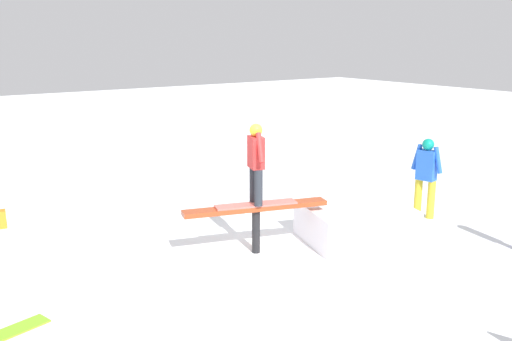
% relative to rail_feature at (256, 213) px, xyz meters
% --- Properties ---
extents(ground_plane, '(60.00, 60.00, 0.00)m').
position_rel_rail_feature_xyz_m(ground_plane, '(0.00, 0.00, -0.71)').
color(ground_plane, white).
extents(rail_feature, '(2.47, 0.98, 0.84)m').
position_rel_rail_feature_xyz_m(rail_feature, '(0.00, 0.00, 0.00)').
color(rail_feature, black).
rests_on(rail_feature, ground).
extents(snow_kicker_ramp, '(2.15, 1.95, 0.65)m').
position_rel_rail_feature_xyz_m(snow_kicker_ramp, '(-1.81, 0.54, -0.39)').
color(snow_kicker_ramp, white).
rests_on(snow_kicker_ramp, ground).
extents(main_rider_on_rail, '(1.41, 0.68, 1.38)m').
position_rel_rail_feature_xyz_m(main_rider_on_rail, '(0.00, 0.00, 0.81)').
color(main_rider_on_rail, '#E6665B').
rests_on(main_rider_on_rail, rail_feature).
extents(bystander_blue, '(0.29, 0.68, 1.62)m').
position_rel_rail_feature_xyz_m(bystander_blue, '(-3.94, 0.35, 0.20)').
color(bystander_blue, gold).
rests_on(bystander_blue, ground).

